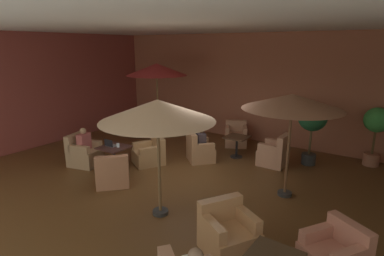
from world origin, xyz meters
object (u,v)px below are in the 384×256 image
Objects in this scene: armchair_front_left_south at (150,154)px; armchair_mid_center_north at (228,234)px; open_laptop at (110,144)px; patio_umbrella_center_beige at (157,70)px; patio_umbrella_tall_red at (292,102)px; patio_umbrella_near_wall at (158,111)px; armchair_front_left_north at (84,154)px; cafe_table_front_right at (237,142)px; armchair_front_right_south at (199,150)px; patron_with_friend at (84,140)px; armchair_front_right_east at (236,136)px; patron_by_window at (201,138)px; armchair_front_right_north at (274,154)px; armchair_front_left_east at (113,173)px; potted_tree_left_corner at (376,127)px; cafe_table_front_left at (114,151)px; potted_tree_mid_left at (312,121)px; iced_drink_cup at (118,145)px.

armchair_mid_center_north is (3.75, -2.28, 0.03)m from armchair_front_left_south.
patio_umbrella_center_beige is at bearing 100.31° from open_laptop.
patio_umbrella_tall_red is 2.88m from patio_umbrella_near_wall.
cafe_table_front_right is at bearing 42.36° from armchair_front_left_north.
armchair_mid_center_north is at bearing -50.70° from armchair_front_right_south.
armchair_mid_center_north reaches higher than armchair_front_left_south.
patron_with_friend is at bearing 167.43° from armchair_mid_center_north.
armchair_front_right_east is 3.48m from patio_umbrella_center_beige.
armchair_mid_center_north is at bearing -65.51° from cafe_table_front_right.
armchair_front_left_north reaches higher than open_laptop.
patron_by_window is 1.00× the size of patron_with_friend.
armchair_front_left_north is at bearing -139.68° from patron_by_window.
patron_with_friend is (-4.46, -3.02, 0.39)m from armchair_front_right_north.
armchair_front_left_south is 3.21m from armchair_front_right_east.
armchair_front_left_east is 0.45× the size of patio_umbrella_tall_red.
patron_by_window is at bearing 40.63° from patron_with_friend.
armchair_front_right_east is (1.30, 2.93, 0.03)m from armchair_front_left_south.
patio_umbrella_near_wall is (0.76, -4.92, 1.81)m from armchair_front_right_east.
patio_umbrella_center_beige is (-1.30, 3.26, 2.22)m from armchair_front_left_east.
armchair_front_right_south is 3.46m from patio_umbrella_tall_red.
patio_umbrella_center_beige is at bearing 162.47° from armchair_front_right_south.
patio_umbrella_center_beige is (-4.11, -0.21, 2.19)m from armchair_front_right_north.
potted_tree_left_corner is (3.27, 5.44, -0.99)m from patio_umbrella_near_wall.
open_laptop reaches higher than cafe_table_front_left.
cafe_table_front_right is 0.62× the size of armchair_mid_center_north.
patron_by_window is (0.03, 0.03, 0.37)m from armchair_front_right_south.
cafe_table_front_left is at bearing -165.75° from patio_umbrella_tall_red.
cafe_table_front_left is 0.45× the size of potted_tree_left_corner.
cafe_table_front_left is 4.22m from armchair_front_right_east.
armchair_front_right_south is 4.99m from potted_tree_left_corner.
armchair_front_left_north is 4.06m from patio_umbrella_near_wall.
patron_with_friend reaches higher than armchair_mid_center_north.
cafe_table_front_left is 4.47m from armchair_mid_center_north.
armchair_front_right_north is 0.40× the size of patio_umbrella_tall_red.
armchair_front_right_east is at bearing 83.65° from patron_by_window.
armchair_front_left_south is at bearing 135.95° from patio_umbrella_near_wall.
armchair_front_right_south is (2.53, 2.14, -0.02)m from armchair_front_left_north.
patio_umbrella_tall_red reaches higher than cafe_table_front_right.
patron_by_window is (2.17, -0.64, -1.84)m from patio_umbrella_center_beige.
open_laptop is (-0.61, -0.90, 0.42)m from armchair_front_left_south.
patron_with_friend is at bearing 14.65° from armchair_front_left_north.
potted_tree_mid_left reaches higher than open_laptop.
armchair_front_right_east is 5.30m from patio_umbrella_near_wall.
patron_by_window reaches higher than armchair_front_right_south.
armchair_front_left_south is 1.11× the size of armchair_front_right_east.
armchair_front_left_east is at bearing -153.62° from patio_umbrella_tall_red.
patio_umbrella_center_beige is 3.35m from patron_with_friend.
armchair_front_right_south reaches higher than iced_drink_cup.
patio_umbrella_near_wall is at bearing -44.05° from armchair_front_left_south.
armchair_front_left_north is 0.98× the size of armchair_front_right_east.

